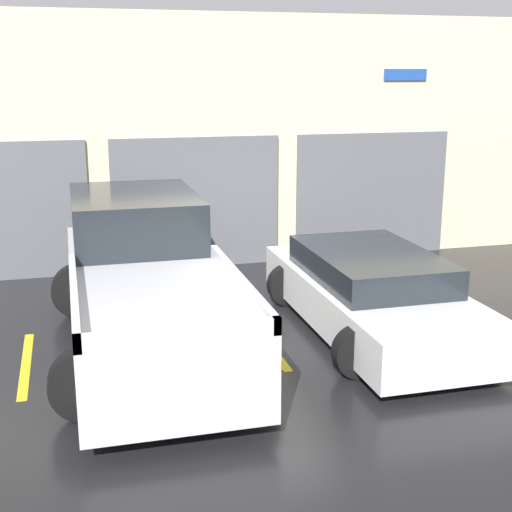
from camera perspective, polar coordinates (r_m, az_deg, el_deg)
name	(u,v)px	position (r m, az deg, el deg)	size (l,w,h in m)	color
ground_plane	(245,314)	(11.06, -0.87, -4.70)	(28.00, 28.00, 0.00)	black
shophouse_building	(202,145)	(13.72, -4.32, 8.88)	(14.49, 0.68, 4.69)	beige
pickup_truck	(145,282)	(9.77, -8.86, -2.05)	(2.56, 5.58, 1.91)	silver
sedan_white	(372,293)	(10.38, 9.25, -2.94)	(2.28, 4.68, 1.16)	white
parking_stripe_far_left	(26,364)	(9.72, -17.93, -8.22)	(0.12, 2.20, 0.01)	gold
parking_stripe_left	(265,341)	(10.02, 0.74, -6.78)	(0.12, 2.20, 0.01)	gold
parking_stripe_centre	(469,321)	(11.26, 16.67, -4.97)	(0.12, 2.20, 0.01)	gold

